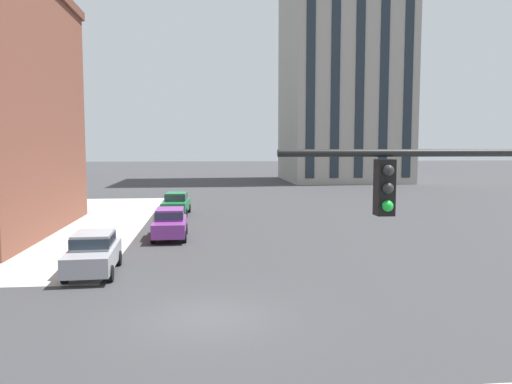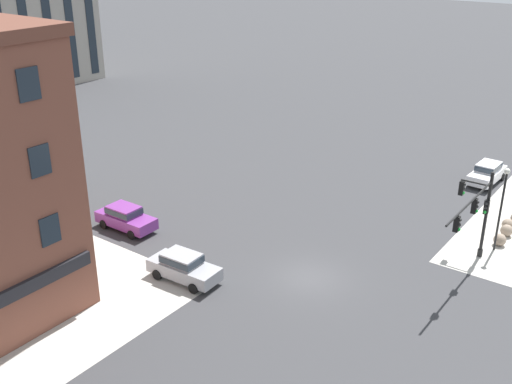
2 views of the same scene
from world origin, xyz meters
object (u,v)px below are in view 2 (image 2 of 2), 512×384
Objects in this scene: street_lamp_corner_near at (502,200)px; car_main_southbound_far at (183,266)px; bollard_sphere_curb_b at (507,230)px; bollard_sphere_curb_a at (500,240)px; traffic_signal_main at (476,211)px; car_main_southbound_near at (125,217)px; bollard_sphere_curb_c at (508,224)px; car_main_northbound_far at (487,172)px; car_main_northbound_near at (34,185)px.

car_main_southbound_far is (-14.56, 13.56, -2.58)m from street_lamp_corner_near.
car_main_southbound_far is at bearing 141.34° from bollard_sphere_curb_b.
bollard_sphere_curb_a is 0.18× the size of car_main_southbound_far.
traffic_signal_main is 1.36× the size of street_lamp_corner_near.
traffic_signal_main is 22.65m from car_main_southbound_near.
car_main_southbound_near is 0.99× the size of car_main_southbound_far.
bollard_sphere_curb_c is 0.18× the size of car_main_northbound_far.
bollard_sphere_curb_c is at bearing -63.35° from car_main_northbound_near.
traffic_signal_main is 1.71× the size of car_main_northbound_far.
street_lamp_corner_near is at bearing -177.56° from bollard_sphere_curb_c.
bollard_sphere_curb_c is 0.18× the size of car_main_southbound_far.
traffic_signal_main is at bearing 175.16° from bollard_sphere_curb_c.
street_lamp_corner_near is 12.16m from car_main_northbound_far.
bollard_sphere_curb_a is 0.18× the size of car_main_southbound_near.
street_lamp_corner_near is at bearing -60.60° from car_main_southbound_near.
traffic_signal_main is 9.42× the size of bollard_sphere_curb_c.
car_main_northbound_far is at bearing -20.35° from car_main_southbound_far.
car_main_southbound_near is (0.19, -9.98, 0.00)m from car_main_northbound_near.
street_lamp_corner_near is 1.25× the size of car_main_northbound_near.
bollard_sphere_curb_b is 9.64m from car_main_northbound_far.
traffic_signal_main is 1.70× the size of car_main_northbound_near.
car_main_northbound_far is (10.38, 4.10, 0.51)m from bollard_sphere_curb_a.
bollard_sphere_curb_c is at bearing 11.27° from bollard_sphere_curb_b.
street_lamp_corner_near is 33.65m from car_main_northbound_near.
bollard_sphere_curb_b is at bearing -38.66° from car_main_southbound_far.
street_lamp_corner_near is 24.56m from car_main_southbound_near.
bollard_sphere_curb_a is at bearing -158.47° from car_main_northbound_far.
car_main_southbound_far is (-17.01, 13.61, 0.51)m from bollard_sphere_curb_b.
traffic_signal_main is at bearing -73.21° from car_main_northbound_near.
car_main_southbound_near is at bearing 143.31° from car_main_northbound_far.
bollard_sphere_curb_b is (1.65, 0.04, 0.00)m from bollard_sphere_curb_a.
traffic_signal_main is 9.42× the size of bollard_sphere_curb_a.
car_main_southbound_far is at bearing 132.03° from traffic_signal_main.
car_main_northbound_near and car_main_northbound_far have the same top height.
traffic_signal_main reaches higher than street_lamp_corner_near.
bollard_sphere_curb_b is at bearing -55.89° from car_main_southbound_near.
bollard_sphere_curb_a is (3.76, -0.77, -3.26)m from traffic_signal_main.
car_main_northbound_far is 28.90m from car_main_southbound_near.
bollard_sphere_curb_b is at bearing -64.95° from car_main_northbound_near.
car_main_northbound_near is 17.86m from car_main_southbound_far.
car_main_southbound_far is at bearing 143.29° from bollard_sphere_curb_c.
traffic_signal_main reaches higher than bollard_sphere_curb_c.
street_lamp_corner_near reaches higher than car_main_northbound_far.
car_main_northbound_near is at bearing 115.05° from bollard_sphere_curb_b.
bollard_sphere_curb_a is 0.18× the size of car_main_northbound_far.
bollard_sphere_curb_c is (2.63, 0.23, 0.00)m from bollard_sphere_curb_a.
car_main_northbound_near is (-15.62, 31.11, 0.51)m from bollard_sphere_curb_c.
car_main_northbound_far reaches higher than bollard_sphere_curb_c.
street_lamp_corner_near is 1.25× the size of car_main_southbound_far.
bollard_sphere_curb_b is 1.00× the size of bollard_sphere_curb_c.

